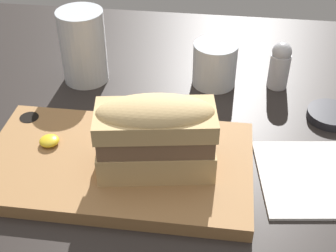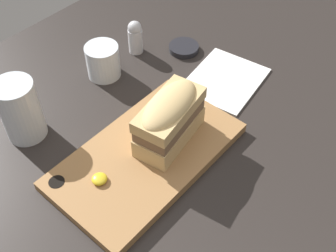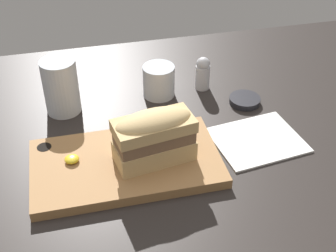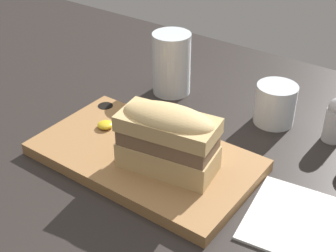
% 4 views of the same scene
% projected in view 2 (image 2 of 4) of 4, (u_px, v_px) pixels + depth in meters
% --- Properties ---
extents(dining_table, '(1.79, 1.09, 0.02)m').
position_uv_depth(dining_table, '(144.00, 190.00, 0.74)').
color(dining_table, '#282321').
rests_on(dining_table, ground).
extents(serving_board, '(0.35, 0.20, 0.02)m').
position_uv_depth(serving_board, '(146.00, 156.00, 0.76)').
color(serving_board, '#9E7042').
rests_on(serving_board, dining_table).
extents(sandwich, '(0.15, 0.09, 0.10)m').
position_uv_depth(sandwich, '(170.00, 117.00, 0.74)').
color(sandwich, tan).
rests_on(sandwich, serving_board).
extents(mustard_dollop, '(0.03, 0.03, 0.01)m').
position_uv_depth(mustard_dollop, '(100.00, 179.00, 0.71)').
color(mustard_dollop, gold).
rests_on(mustard_dollop, serving_board).
extents(water_glass, '(0.08, 0.08, 0.12)m').
position_uv_depth(water_glass, '(21.00, 113.00, 0.78)').
color(water_glass, silver).
rests_on(water_glass, dining_table).
extents(wine_glass, '(0.07, 0.07, 0.07)m').
position_uv_depth(wine_glass, '(103.00, 62.00, 0.91)').
color(wine_glass, silver).
rests_on(wine_glass, dining_table).
extents(napkin, '(0.19, 0.16, 0.00)m').
position_uv_depth(napkin, '(225.00, 80.00, 0.92)').
color(napkin, white).
rests_on(napkin, dining_table).
extents(salt_shaker, '(0.03, 0.03, 0.08)m').
position_uv_depth(salt_shaker, '(135.00, 37.00, 0.96)').
color(salt_shaker, silver).
rests_on(salt_shaker, dining_table).
extents(condiment_dish, '(0.07, 0.07, 0.01)m').
position_uv_depth(condiment_dish, '(184.00, 48.00, 0.98)').
color(condiment_dish, black).
rests_on(condiment_dish, dining_table).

